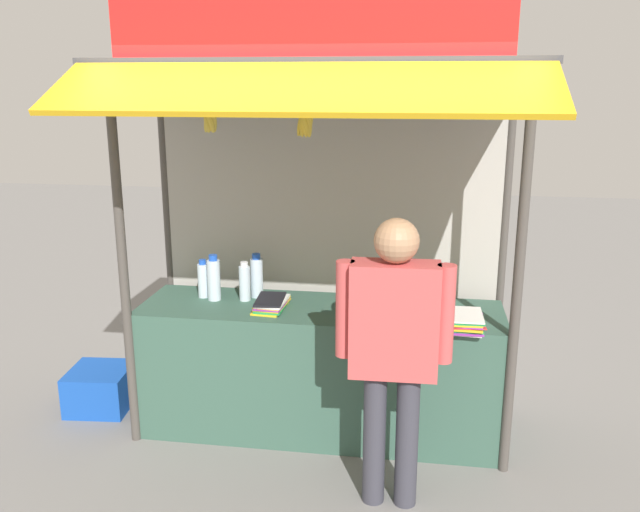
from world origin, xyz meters
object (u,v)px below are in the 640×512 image
(water_bottle_mid_right, at_px, (245,282))
(plastic_crate, at_px, (101,388))
(water_bottle_back_left, at_px, (214,279))
(magazine_stack_right, at_px, (271,304))
(vendor_person, at_px, (394,339))
(banana_bunch_inner_right, at_px, (305,122))
(water_bottle_back_right, at_px, (203,280))
(water_bottle_mid_left, at_px, (257,277))
(magazine_stack_far_right, at_px, (463,321))
(banana_bunch_leftmost, at_px, (210,119))

(water_bottle_mid_right, bearing_deg, plastic_crate, -178.79)
(water_bottle_back_left, bearing_deg, magazine_stack_right, -16.68)
(vendor_person, bearing_deg, banana_bunch_inner_right, 146.99)
(magazine_stack_right, bearing_deg, water_bottle_back_left, 163.32)
(magazine_stack_right, relative_size, plastic_crate, 0.75)
(vendor_person, bearing_deg, water_bottle_back_right, 146.09)
(water_bottle_mid_left, height_order, magazine_stack_right, water_bottle_mid_left)
(water_bottle_back_left, distance_m, water_bottle_mid_right, 0.21)
(magazine_stack_right, xyz_separation_m, magazine_stack_far_right, (1.21, -0.17, 0.01))
(water_bottle_back_right, relative_size, banana_bunch_leftmost, 0.97)
(water_bottle_back_left, height_order, banana_bunch_leftmost, banana_bunch_leftmost)
(banana_bunch_inner_right, xyz_separation_m, plastic_crate, (-1.61, 0.48, -1.95))
(water_bottle_back_right, height_order, plastic_crate, water_bottle_back_right)
(water_bottle_mid_left, bearing_deg, banana_bunch_inner_right, -52.74)
(vendor_person, xyz_separation_m, plastic_crate, (-2.13, 0.80, -0.84))
(vendor_person, distance_m, plastic_crate, 2.43)
(banana_bunch_leftmost, height_order, banana_bunch_inner_right, same)
(magazine_stack_far_right, relative_size, plastic_crate, 0.73)
(water_bottle_mid_left, distance_m, water_bottle_back_right, 0.37)
(banana_bunch_inner_right, bearing_deg, water_bottle_back_right, 146.85)
(water_bottle_back_left, distance_m, plastic_crate, 1.25)
(plastic_crate, bearing_deg, water_bottle_back_left, 0.06)
(magazine_stack_far_right, relative_size, vendor_person, 0.19)
(water_bottle_mid_right, relative_size, magazine_stack_far_right, 0.88)
(water_bottle_back_right, distance_m, banana_bunch_leftmost, 1.26)
(water_bottle_mid_right, xyz_separation_m, magazine_stack_right, (0.22, -0.15, -0.09))
(water_bottle_mid_left, height_order, water_bottle_back_right, water_bottle_mid_left)
(water_bottle_mid_right, relative_size, vendor_person, 0.16)
(water_bottle_back_right, bearing_deg, magazine_stack_right, -18.64)
(magazine_stack_far_right, distance_m, plastic_crate, 2.66)
(water_bottle_back_right, distance_m, magazine_stack_far_right, 1.76)
(water_bottle_mid_right, bearing_deg, water_bottle_back_right, 175.31)
(magazine_stack_right, bearing_deg, water_bottle_mid_right, 145.45)
(water_bottle_mid_left, bearing_deg, vendor_person, -43.15)
(water_bottle_back_right, xyz_separation_m, banana_bunch_inner_right, (0.81, -0.53, 1.10))
(water_bottle_back_left, relative_size, magazine_stack_far_right, 1.02)
(plastic_crate, bearing_deg, magazine_stack_far_right, -6.66)
(water_bottle_back_left, height_order, plastic_crate, water_bottle_back_left)
(water_bottle_back_right, bearing_deg, water_bottle_mid_left, 9.51)
(banana_bunch_inner_right, relative_size, plastic_crate, 0.69)
(magazine_stack_far_right, bearing_deg, banana_bunch_inner_right, -168.60)
(magazine_stack_far_right, bearing_deg, water_bottle_back_left, 169.74)
(vendor_person, bearing_deg, banana_bunch_leftmost, 161.74)
(water_bottle_back_right, relative_size, magazine_stack_right, 0.83)
(water_bottle_mid_left, bearing_deg, water_bottle_back_left, -158.34)
(banana_bunch_leftmost, distance_m, banana_bunch_inner_right, 0.54)
(magazine_stack_right, xyz_separation_m, banana_bunch_leftmost, (-0.25, -0.35, 1.20))
(water_bottle_mid_left, xyz_separation_m, vendor_person, (0.97, -0.91, -0.03))
(plastic_crate, bearing_deg, magazine_stack_right, -5.48)
(water_bottle_back_left, height_order, magazine_stack_far_right, water_bottle_back_left)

